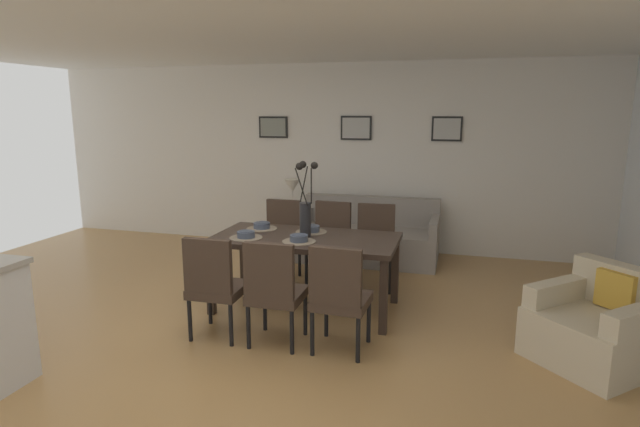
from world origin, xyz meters
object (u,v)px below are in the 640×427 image
bowl_far_left (299,238)px  framed_picture_right (447,129)px  dining_table (305,244)px  sofa (367,239)px  armchair (598,327)px  dining_chair_far_left (274,288)px  dining_chair_near_right (281,236)px  framed_picture_center (356,128)px  bowl_near_left (246,234)px  dining_chair_near_left (214,282)px  side_table (293,234)px  centerpiece_vase (305,208)px  dining_chair_mid_left (339,294)px  framed_picture_left (273,127)px  bowl_near_right (262,225)px  table_lamp (292,189)px  dining_chair_mid_right (375,241)px  bowl_far_right (311,228)px  dining_chair_far_right (330,238)px

bowl_far_left → framed_picture_right: size_ratio=0.43×
dining_table → sofa: size_ratio=0.98×
dining_table → armchair: (2.54, -0.44, -0.38)m
dining_table → dining_chair_far_left: size_ratio=1.96×
dining_chair_near_right → framed_picture_center: framed_picture_center is taller
dining_chair_far_left → framed_picture_center: 3.47m
bowl_near_left → framed_picture_center: size_ratio=0.39×
dining_chair_near_left → armchair: (3.08, 0.43, -0.23)m
sofa → side_table: sofa is taller
centerpiece_vase → armchair: (2.54, -0.44, -0.74)m
dining_chair_mid_left → side_table: dining_chair_mid_left is taller
dining_chair_far_left → framed_picture_left: bearing=110.5°
bowl_near_right → framed_picture_center: framed_picture_center is taller
dining_chair_near_left → armchair: bearing=7.9°
table_lamp → armchair: size_ratio=0.45×
dining_chair_near_left → framed_picture_center: framed_picture_center is taller
dining_chair_far_left → table_lamp: (-0.78, 2.79, 0.38)m
bowl_near_right → bowl_far_left: (0.54, -0.41, 0.00)m
bowl_far_left → sofa: size_ratio=0.09×
bowl_far_left → side_table: bearing=110.2°
bowl_near_right → dining_chair_near_right: bearing=92.0°
dining_chair_mid_left → side_table: (-1.33, 2.78, -0.25)m
dining_chair_near_right → framed_picture_center: size_ratio=2.13×
dining_chair_mid_right → bowl_far_right: size_ratio=5.41×
framed_picture_right → armchair: bearing=-65.1°
dining_chair_near_right → dining_chair_mid_right: 1.11m
dining_chair_far_left → bowl_far_left: (0.01, 0.66, 0.27)m
dining_chair_far_right → table_lamp: (-0.81, 1.05, 0.38)m
dining_chair_mid_left → armchair: size_ratio=0.81×
dining_chair_far_left → dining_chair_mid_left: (0.55, 0.02, 0.00)m
dining_chair_near_right → bowl_near_left: (0.02, -1.04, 0.27)m
framed_picture_center → framed_picture_right: size_ratio=1.10×
centerpiece_vase → bowl_far_right: bearing=90.3°
centerpiece_vase → bowl_near_right: (-0.54, 0.20, -0.24)m
dining_table → bowl_near_left: 0.59m
dining_chair_mid_right → table_lamp: (-1.33, 1.05, 0.38)m
bowl_near_left → side_table: bearing=96.5°
framed_picture_center → dining_chair_far_left: bearing=-90.1°
dining_chair_far_right → framed_picture_right: framed_picture_right is taller
dining_chair_near_right → dining_chair_mid_left: size_ratio=1.00×
bowl_far_left → dining_chair_mid_right: bearing=63.1°
centerpiece_vase → framed_picture_right: framed_picture_right is taller
dining_chair_near_right → table_lamp: 1.18m
dining_chair_near_left → framed_picture_right: (1.77, 3.25, 1.20)m
dining_chair_mid_right → bowl_far_right: dining_chair_mid_right is taller
armchair → dining_chair_far_left: bearing=-170.6°
bowl_near_left → framed_picture_center: (0.54, 2.59, 0.93)m
sofa → armchair: 3.24m
framed_picture_left → framed_picture_right: size_ratio=1.09×
bowl_near_left → armchair: size_ratio=0.15×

